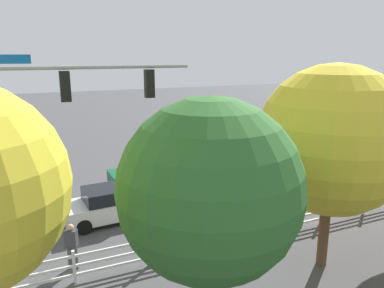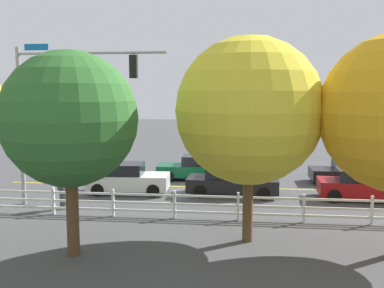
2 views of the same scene
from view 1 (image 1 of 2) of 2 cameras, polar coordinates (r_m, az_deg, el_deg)
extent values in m
plane|color=#444447|center=(19.84, -5.76, -8.04)|extent=(120.00, 120.00, 0.00)
cube|color=gold|center=(21.34, 4.52, -6.41)|extent=(28.00, 0.16, 0.01)
cylinder|color=gray|center=(13.10, -14.72, 11.28)|extent=(6.76, 0.12, 0.12)
cube|color=#0C59B2|center=(12.88, -25.92, 11.60)|extent=(1.10, 0.03, 0.28)
cube|color=black|center=(13.00, -18.84, 8.34)|extent=(0.32, 0.28, 1.00)
sphere|color=red|center=(13.12, -19.02, 9.77)|extent=(0.17, 0.17, 0.17)
sphere|color=orange|center=(13.15, -18.91, 8.38)|extent=(0.17, 0.17, 0.17)
sphere|color=#148C19|center=(13.18, -18.80, 7.00)|extent=(0.17, 0.17, 0.17)
cube|color=black|center=(13.58, -6.54, 9.17)|extent=(0.32, 0.28, 1.00)
sphere|color=red|center=(13.71, -6.78, 10.54)|extent=(0.17, 0.17, 0.17)
sphere|color=orange|center=(13.73, -6.74, 9.21)|extent=(0.17, 0.17, 0.17)
sphere|color=#148C19|center=(13.76, -6.70, 7.88)|extent=(0.17, 0.17, 0.17)
cube|color=#0C4C2D|center=(21.63, -6.30, -4.65)|extent=(4.71, 1.90, 0.66)
cube|color=black|center=(21.51, -5.75, -3.02)|extent=(2.20, 1.68, 0.56)
cylinder|color=black|center=(20.49, -9.73, -6.49)|extent=(0.64, 0.23, 0.64)
cylinder|color=black|center=(22.05, -10.93, -5.08)|extent=(0.64, 0.23, 0.64)
cylinder|color=black|center=(21.49, -1.50, -5.33)|extent=(0.64, 0.23, 0.64)
cylinder|color=black|center=(22.98, -3.22, -4.08)|extent=(0.64, 0.23, 0.64)
cube|color=maroon|center=(22.40, 18.03, -4.53)|extent=(4.11, 2.06, 0.72)
cube|color=black|center=(22.09, 17.74, -3.03)|extent=(1.98, 1.76, 0.55)
cylinder|color=black|center=(23.95, 19.24, -4.11)|extent=(0.65, 0.25, 0.64)
cylinder|color=black|center=(22.74, 22.02, -5.28)|extent=(0.65, 0.25, 0.64)
cylinder|color=black|center=(22.33, 13.86, -5.00)|extent=(0.65, 0.25, 0.64)
cylinder|color=black|center=(21.03, 16.53, -6.35)|extent=(0.65, 0.25, 0.64)
cube|color=silver|center=(17.35, -12.30, -9.44)|extent=(4.19, 2.06, 0.75)
cube|color=black|center=(17.06, -13.07, -7.50)|extent=(1.95, 1.75, 0.57)
cylinder|color=black|center=(18.58, -8.79, -8.61)|extent=(0.65, 0.26, 0.64)
cylinder|color=black|center=(17.09, -6.90, -10.58)|extent=(0.65, 0.26, 0.64)
cylinder|color=black|center=(17.97, -17.33, -9.89)|extent=(0.65, 0.26, 0.64)
cylinder|color=black|center=(16.43, -16.20, -12.09)|extent=(0.65, 0.26, 0.64)
cube|color=black|center=(25.41, 12.54, -2.18)|extent=(4.12, 1.92, 0.61)
cube|color=black|center=(25.39, 12.96, -0.97)|extent=(1.92, 1.71, 0.45)
cylinder|color=black|center=(23.98, 11.13, -3.56)|extent=(0.64, 0.23, 0.64)
cylinder|color=black|center=(25.35, 8.80, -2.52)|extent=(0.64, 0.23, 0.64)
cylinder|color=black|center=(25.68, 16.17, -2.70)|extent=(0.64, 0.23, 0.64)
cylinder|color=black|center=(26.96, 13.74, -1.78)|extent=(0.64, 0.23, 0.64)
cube|color=black|center=(19.18, 3.49, -7.00)|extent=(4.59, 1.99, 0.67)
cube|color=black|center=(18.87, 2.89, -5.31)|extent=(2.20, 1.73, 0.58)
cylinder|color=black|center=(20.65, 6.29, -6.22)|extent=(0.65, 0.24, 0.64)
cylinder|color=black|center=(19.25, 8.79, -7.80)|extent=(0.65, 0.24, 0.64)
cylinder|color=black|center=(19.43, -1.78, -7.44)|extent=(0.65, 0.24, 0.64)
cylinder|color=black|center=(17.93, 0.21, -9.28)|extent=(0.65, 0.24, 0.64)
cylinder|color=#3F3F42|center=(14.14, -18.17, -16.22)|extent=(0.16, 0.16, 0.85)
cylinder|color=#3F3F42|center=(14.07, -17.38, -16.31)|extent=(0.16, 0.16, 0.85)
cube|color=#333338|center=(13.76, -18.00, -13.60)|extent=(0.48, 0.42, 0.62)
sphere|color=tan|center=(13.58, -18.13, -12.02)|extent=(0.22, 0.22, 0.22)
cube|color=white|center=(19.25, 24.88, -8.15)|extent=(0.10, 0.10, 1.15)
cube|color=white|center=(17.45, 19.17, -9.84)|extent=(0.10, 0.10, 1.15)
cube|color=white|center=(15.88, 12.16, -11.75)|extent=(0.10, 0.10, 1.15)
cube|color=white|center=(14.61, 3.67, -13.81)|extent=(0.10, 0.10, 1.15)
cube|color=white|center=(13.72, -6.36, -15.81)|extent=(0.10, 0.10, 1.15)
cube|color=white|center=(13.29, -17.59, -17.48)|extent=(0.10, 0.10, 1.15)
cube|color=white|center=(15.73, 12.23, -10.51)|extent=(26.00, 0.06, 0.09)
cube|color=white|center=(15.87, 12.17, -11.67)|extent=(26.00, 0.06, 0.09)
cube|color=white|center=(16.01, 12.11, -12.70)|extent=(26.00, 0.06, 0.09)
sphere|color=#2D6628|center=(8.41, 2.75, -7.00)|extent=(4.22, 4.22, 4.22)
cylinder|color=brown|center=(14.10, 19.55, -12.25)|extent=(0.35, 0.35, 2.67)
sphere|color=yellow|center=(13.07, 20.66, 0.57)|extent=(5.01, 5.01, 5.01)
camera|label=2|loc=(10.91, 96.38, -13.29)|focal=40.97mm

